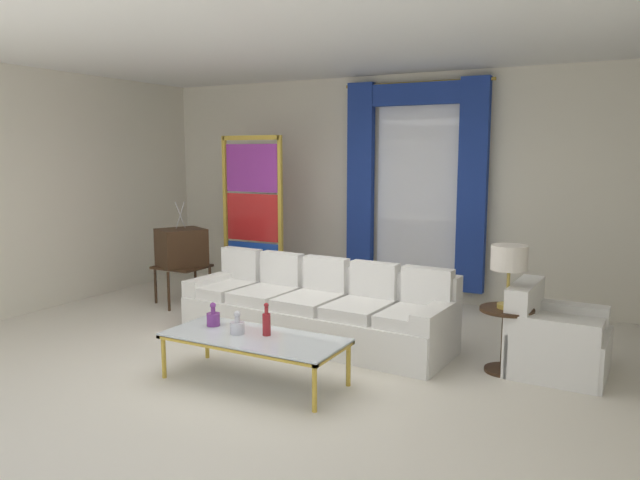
{
  "coord_description": "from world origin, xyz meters",
  "views": [
    {
      "loc": [
        3.05,
        -4.76,
        1.98
      ],
      "look_at": [
        0.01,
        0.9,
        1.05
      ],
      "focal_mm": 34.15,
      "sensor_mm": 36.0,
      "label": 1
    }
  ],
  "objects_px": {
    "coffee_table": "(254,340)",
    "table_lamp_brass": "(509,260)",
    "stained_glass_divider": "(252,220)",
    "peacock_figurine": "(252,290)",
    "armchair_white": "(552,341)",
    "vintage_tv": "(181,249)",
    "round_side_table": "(506,334)",
    "bottle_crystal_tall": "(213,318)",
    "bottle_blue_decanter": "(237,326)",
    "bottle_amber_squat": "(267,323)",
    "couch_white_long": "(318,311)"
  },
  "relations": [
    {
      "from": "coffee_table",
      "to": "table_lamp_brass",
      "type": "distance_m",
      "value": 2.35
    },
    {
      "from": "stained_glass_divider",
      "to": "peacock_figurine",
      "type": "distance_m",
      "value": 1.02
    },
    {
      "from": "peacock_figurine",
      "to": "armchair_white",
      "type": "bearing_deg",
      "value": -10.07
    },
    {
      "from": "vintage_tv",
      "to": "stained_glass_divider",
      "type": "xyz_separation_m",
      "value": [
        0.58,
        0.79,
        0.33
      ]
    },
    {
      "from": "round_side_table",
      "to": "bottle_crystal_tall",
      "type": "bearing_deg",
      "value": -153.52
    },
    {
      "from": "coffee_table",
      "to": "bottle_crystal_tall",
      "type": "bearing_deg",
      "value": 169.87
    },
    {
      "from": "vintage_tv",
      "to": "stained_glass_divider",
      "type": "distance_m",
      "value": 1.04
    },
    {
      "from": "bottle_crystal_tall",
      "to": "peacock_figurine",
      "type": "relative_size",
      "value": 0.36
    },
    {
      "from": "bottle_blue_decanter",
      "to": "peacock_figurine",
      "type": "relative_size",
      "value": 0.34
    },
    {
      "from": "peacock_figurine",
      "to": "bottle_amber_squat",
      "type": "bearing_deg",
      "value": -52.54
    },
    {
      "from": "bottle_crystal_tall",
      "to": "bottle_amber_squat",
      "type": "height_order",
      "value": "bottle_amber_squat"
    },
    {
      "from": "vintage_tv",
      "to": "peacock_figurine",
      "type": "xyz_separation_m",
      "value": [
        0.88,
        0.3,
        -0.51
      ]
    },
    {
      "from": "bottle_amber_squat",
      "to": "peacock_figurine",
      "type": "distance_m",
      "value": 2.62
    },
    {
      "from": "bottle_amber_squat",
      "to": "vintage_tv",
      "type": "distance_m",
      "value": 3.04
    },
    {
      "from": "stained_glass_divider",
      "to": "round_side_table",
      "type": "bearing_deg",
      "value": -20.21
    },
    {
      "from": "couch_white_long",
      "to": "bottle_crystal_tall",
      "type": "distance_m",
      "value": 1.33
    },
    {
      "from": "stained_glass_divider",
      "to": "peacock_figurine",
      "type": "bearing_deg",
      "value": -57.88
    },
    {
      "from": "armchair_white",
      "to": "bottle_crystal_tall",
      "type": "bearing_deg",
      "value": -153.23
    },
    {
      "from": "peacock_figurine",
      "to": "vintage_tv",
      "type": "bearing_deg",
      "value": -160.97
    },
    {
      "from": "armchair_white",
      "to": "round_side_table",
      "type": "bearing_deg",
      "value": -151.41
    },
    {
      "from": "bottle_amber_squat",
      "to": "stained_glass_divider",
      "type": "xyz_separation_m",
      "value": [
        -1.89,
        2.55,
        0.53
      ]
    },
    {
      "from": "vintage_tv",
      "to": "table_lamp_brass",
      "type": "relative_size",
      "value": 2.36
    },
    {
      "from": "armchair_white",
      "to": "stained_glass_divider",
      "type": "distance_m",
      "value": 4.27
    },
    {
      "from": "bottle_crystal_tall",
      "to": "armchair_white",
      "type": "bearing_deg",
      "value": 26.77
    },
    {
      "from": "vintage_tv",
      "to": "round_side_table",
      "type": "bearing_deg",
      "value": -7.49
    },
    {
      "from": "couch_white_long",
      "to": "table_lamp_brass",
      "type": "relative_size",
      "value": 5.2
    },
    {
      "from": "couch_white_long",
      "to": "table_lamp_brass",
      "type": "height_order",
      "value": "table_lamp_brass"
    },
    {
      "from": "peacock_figurine",
      "to": "table_lamp_brass",
      "type": "relative_size",
      "value": 1.05
    },
    {
      "from": "bottle_blue_decanter",
      "to": "round_side_table",
      "type": "distance_m",
      "value": 2.41
    },
    {
      "from": "peacock_figurine",
      "to": "coffee_table",
      "type": "bearing_deg",
      "value": -54.94
    },
    {
      "from": "stained_glass_divider",
      "to": "round_side_table",
      "type": "distance_m",
      "value": 3.98
    },
    {
      "from": "bottle_crystal_tall",
      "to": "table_lamp_brass",
      "type": "relative_size",
      "value": 0.38
    },
    {
      "from": "couch_white_long",
      "to": "bottle_amber_squat",
      "type": "height_order",
      "value": "couch_white_long"
    },
    {
      "from": "table_lamp_brass",
      "to": "bottle_blue_decanter",
      "type": "bearing_deg",
      "value": -147.79
    },
    {
      "from": "armchair_white",
      "to": "round_side_table",
      "type": "distance_m",
      "value": 0.42
    },
    {
      "from": "vintage_tv",
      "to": "table_lamp_brass",
      "type": "bearing_deg",
      "value": -7.49
    },
    {
      "from": "bottle_amber_squat",
      "to": "armchair_white",
      "type": "distance_m",
      "value": 2.58
    },
    {
      "from": "couch_white_long",
      "to": "bottle_crystal_tall",
      "type": "xyz_separation_m",
      "value": [
        -0.41,
        -1.25,
        0.18
      ]
    },
    {
      "from": "vintage_tv",
      "to": "stained_glass_divider",
      "type": "bearing_deg",
      "value": 54.04
    },
    {
      "from": "couch_white_long",
      "to": "peacock_figurine",
      "type": "height_order",
      "value": "couch_white_long"
    },
    {
      "from": "armchair_white",
      "to": "table_lamp_brass",
      "type": "xyz_separation_m",
      "value": [
        -0.37,
        -0.2,
        0.74
      ]
    },
    {
      "from": "armchair_white",
      "to": "table_lamp_brass",
      "type": "distance_m",
      "value": 0.85
    },
    {
      "from": "table_lamp_brass",
      "to": "couch_white_long",
      "type": "bearing_deg",
      "value": 177.93
    },
    {
      "from": "bottle_amber_squat",
      "to": "stained_glass_divider",
      "type": "relative_size",
      "value": 0.13
    },
    {
      "from": "peacock_figurine",
      "to": "round_side_table",
      "type": "relative_size",
      "value": 1.01
    },
    {
      "from": "coffee_table",
      "to": "bottle_crystal_tall",
      "type": "relative_size",
      "value": 7.36
    },
    {
      "from": "coffee_table",
      "to": "bottle_crystal_tall",
      "type": "height_order",
      "value": "bottle_crystal_tall"
    },
    {
      "from": "coffee_table",
      "to": "round_side_table",
      "type": "distance_m",
      "value": 2.26
    },
    {
      "from": "coffee_table",
      "to": "armchair_white",
      "type": "xyz_separation_m",
      "value": [
        2.23,
        1.47,
        -0.09
      ]
    },
    {
      "from": "armchair_white",
      "to": "round_side_table",
      "type": "relative_size",
      "value": 1.42
    }
  ]
}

